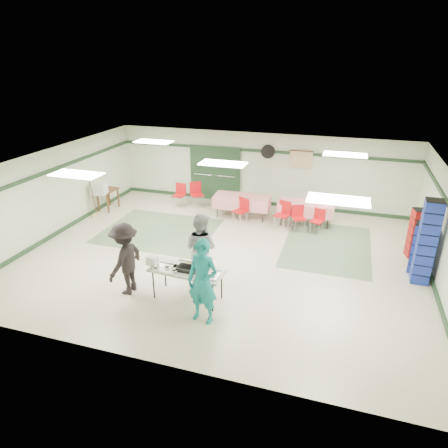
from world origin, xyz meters
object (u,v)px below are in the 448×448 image
(crate_stack_blue_b, at_px, (427,242))
(crate_stack_red, at_px, (416,233))
(volunteer_grey, at_px, (201,249))
(chair_a, at_px, (298,215))
(chair_d, at_px, (242,208))
(office_printer, at_px, (99,188))
(chair_c, at_px, (318,218))
(dining_table_b, at_px, (242,201))
(printer_table, at_px, (108,193))
(chair_loose_a, at_px, (196,192))
(volunteer_dark, at_px, (125,259))
(chair_loose_b, at_px, (180,193))
(dining_table_a, at_px, (305,208))
(chair_b, at_px, (283,212))
(broom, at_px, (93,198))
(volunteer_teal, at_px, (203,282))
(crate_stack_blue_a, at_px, (421,248))
(serving_table, at_px, (187,272))

(crate_stack_blue_b, bearing_deg, crate_stack_red, 90.00)
(volunteer_grey, height_order, chair_a, volunteer_grey)
(chair_d, relative_size, crate_stack_red, 0.62)
(volunteer_grey, relative_size, crate_stack_red, 1.29)
(office_printer, bearing_deg, chair_c, -8.78)
(dining_table_b, height_order, printer_table, dining_table_b)
(chair_a, bearing_deg, dining_table_b, 140.48)
(volunteer_grey, relative_size, chair_loose_a, 1.96)
(volunteer_dark, bearing_deg, office_printer, -135.93)
(volunteer_grey, distance_m, crate_stack_blue_b, 5.50)
(crate_stack_red, bearing_deg, volunteer_dark, -149.13)
(crate_stack_blue_b, bearing_deg, chair_loose_a, 155.26)
(crate_stack_red, bearing_deg, printer_table, 176.11)
(dining_table_b, relative_size, chair_loose_b, 2.21)
(volunteer_grey, height_order, chair_loose_b, volunteer_grey)
(volunteer_grey, relative_size, volunteer_dark, 1.03)
(office_printer, bearing_deg, chair_loose_a, 16.05)
(dining_table_a, distance_m, office_printer, 7.20)
(chair_d, relative_size, chair_loose_a, 0.94)
(dining_table_b, bearing_deg, chair_b, -22.56)
(office_printer, bearing_deg, broom, -119.48)
(volunteer_grey, relative_size, chair_c, 2.33)
(crate_stack_blue_b, bearing_deg, printer_table, 168.33)
(volunteer_teal, distance_m, broom, 7.29)
(crate_stack_red, xyz_separation_m, printer_table, (-10.30, 0.70, -0.08))
(chair_d, bearing_deg, crate_stack_blue_a, 5.71)
(volunteer_dark, bearing_deg, chair_c, 145.17)
(volunteer_dark, bearing_deg, printer_table, -138.91)
(crate_stack_blue_b, bearing_deg, volunteer_teal, -146.10)
(chair_b, relative_size, chair_loose_b, 1.03)
(serving_table, xyz_separation_m, chair_b, (1.41, 4.78, -0.15))
(volunteer_dark, distance_m, chair_a, 6.00)
(dining_table_b, xyz_separation_m, crate_stack_blue_b, (5.42, -2.90, 0.52))
(chair_d, xyz_separation_m, crate_stack_blue_b, (5.26, -2.32, 0.55))
(chair_a, bearing_deg, volunteer_dark, -148.27)
(chair_b, relative_size, crate_stack_blue_a, 0.67)
(chair_a, bearing_deg, broom, 164.00)
(volunteer_dark, height_order, chair_b, volunteer_dark)
(volunteer_teal, relative_size, chair_loose_b, 2.13)
(office_printer, bearing_deg, crate_stack_blue_b, -22.93)
(dining_table_b, bearing_deg, broom, -165.40)
(volunteer_dark, xyz_separation_m, chair_loose_b, (-1.13, 5.80, -0.34))
(volunteer_grey, distance_m, broom, 5.95)
(volunteer_dark, xyz_separation_m, chair_c, (4.02, 4.93, -0.41))
(chair_c, bearing_deg, volunteer_teal, -88.61)
(crate_stack_red, xyz_separation_m, crate_stack_blue_b, (0.00, -1.43, 0.38))
(volunteer_dark, xyz_separation_m, chair_d, (1.50, 4.94, -0.35))
(chair_c, height_order, chair_loose_a, chair_loose_a)
(serving_table, height_order, crate_stack_blue_a, crate_stack_blue_a)
(serving_table, xyz_separation_m, dining_table_b, (-0.14, 5.35, -0.14))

